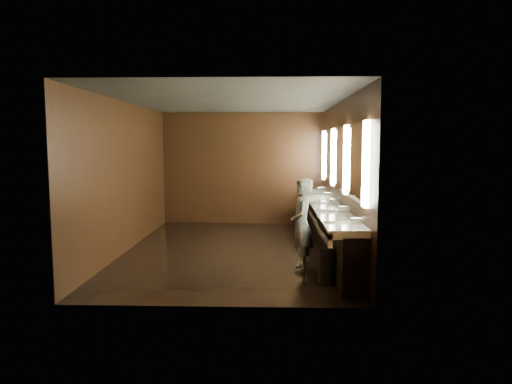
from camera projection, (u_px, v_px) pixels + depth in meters
floor at (233, 251)px, 8.65m from camera, size 6.00×6.00×0.00m
ceiling at (232, 101)px, 8.36m from camera, size 4.00×6.00×0.02m
wall_back at (242, 169)px, 11.49m from camera, size 4.00×0.02×2.80m
wall_front at (212, 195)px, 5.52m from camera, size 4.00×0.02×2.80m
wall_left at (127, 177)px, 8.57m from camera, size 0.02×6.00×2.80m
wall_right at (340, 177)px, 8.44m from camera, size 0.02×6.00×2.80m
sink_counter at (328, 225)px, 8.54m from camera, size 0.55×5.40×1.01m
mirror_band at (339, 158)px, 8.40m from camera, size 0.06×5.03×1.15m
person at (302, 225)px, 7.22m from camera, size 0.38×0.55×1.48m
trash_bin at (330, 265)px, 6.64m from camera, size 0.34×0.34×0.51m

